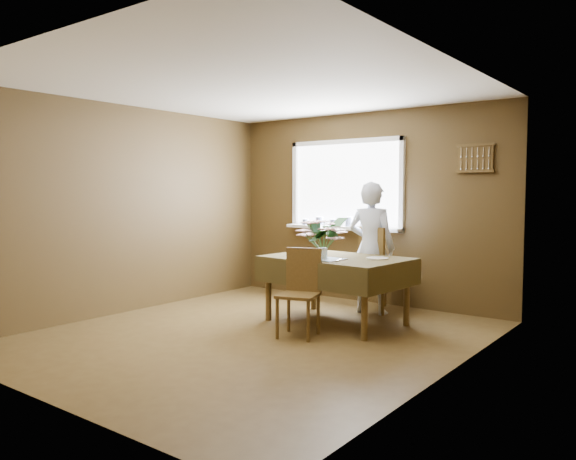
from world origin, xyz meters
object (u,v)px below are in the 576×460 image
Objects in this scene: chair_near at (301,288)px; flower_bouquet at (323,233)px; dining_table at (336,265)px; chair_far at (379,266)px; seated_woman at (371,248)px.

flower_bouquet reaches higher than chair_near.
chair_far is (0.09, 0.82, -0.09)m from dining_table.
dining_table is at bearing 103.86° from chair_far.
flower_bouquet is (0.01, 0.40, 0.53)m from chair_near.
flower_bouquet is (-0.01, -0.26, 0.37)m from dining_table.
dining_table is 1.01× the size of seated_woman.
flower_bouquet is at bearing 72.17° from chair_near.
flower_bouquet is (-0.10, -1.08, 0.46)m from chair_far.
chair_near is 0.56× the size of seated_woman.
dining_table is 0.67m from chair_near.
dining_table is 0.83m from chair_far.
chair_near reaches higher than dining_table.
chair_far is 0.26m from seated_woman.
seated_woman reaches higher than chair_far.
seated_woman is (0.06, 0.70, 0.14)m from dining_table.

